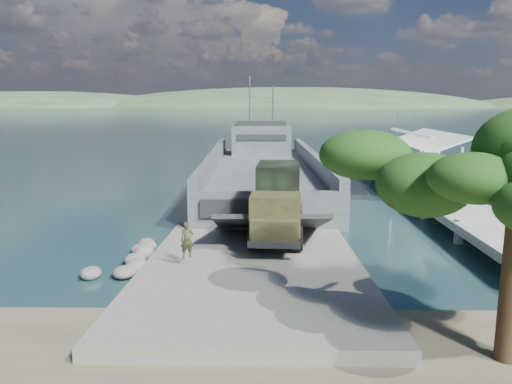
% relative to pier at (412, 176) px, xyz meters
% --- Properties ---
extents(ground, '(1400.00, 1400.00, 0.00)m').
position_rel_pier_xyz_m(ground, '(-13.00, -18.77, -1.60)').
color(ground, '#1C4443').
rests_on(ground, ground).
extents(boat_ramp, '(10.00, 18.00, 0.50)m').
position_rel_pier_xyz_m(boat_ramp, '(-13.00, -19.77, -1.35)').
color(boat_ramp, slate).
rests_on(boat_ramp, ground).
extents(shoreline_rocks, '(3.20, 5.60, 0.90)m').
position_rel_pier_xyz_m(shoreline_rocks, '(-19.20, -18.27, -1.60)').
color(shoreline_rocks, '#5B5B59').
rests_on(shoreline_rocks, ground).
extents(distant_headlands, '(1000.00, 240.00, 48.00)m').
position_rel_pier_xyz_m(distant_headlands, '(37.00, 541.23, -1.60)').
color(distant_headlands, '#30462C').
rests_on(distant_headlands, ground).
extents(pier, '(6.40, 44.00, 6.10)m').
position_rel_pier_xyz_m(pier, '(0.00, 0.00, 0.00)').
color(pier, '#9B9A92').
rests_on(pier, ground).
extents(landing_craft, '(10.53, 38.68, 11.42)m').
position_rel_pier_xyz_m(landing_craft, '(-12.57, 3.60, -0.67)').
color(landing_craft, '#424C4E').
rests_on(landing_craft, ground).
extents(military_truck, '(3.13, 8.39, 3.82)m').
position_rel_pier_xyz_m(military_truck, '(-11.75, -14.93, 0.80)').
color(military_truck, black).
rests_on(military_truck, boat_ramp).
extents(soldier, '(0.69, 0.56, 1.63)m').
position_rel_pier_xyz_m(soldier, '(-15.97, -20.27, -0.29)').
color(soldier, '#25321B').
rests_on(soldier, boat_ramp).
extents(sailboat_near, '(2.45, 5.18, 6.08)m').
position_rel_pier_xyz_m(sailboat_near, '(4.99, 13.59, -1.28)').
color(sailboat_near, white).
rests_on(sailboat_near, ground).
extents(sailboat_far, '(2.11, 5.73, 6.84)m').
position_rel_pier_xyz_m(sailboat_far, '(4.07, 20.24, -1.24)').
color(sailboat_far, white).
rests_on(sailboat_far, ground).
extents(overhang_tree, '(8.26, 7.61, 7.50)m').
position_rel_pier_xyz_m(overhang_tree, '(-5.94, -27.76, 4.41)').
color(overhang_tree, '#322214').
rests_on(overhang_tree, ground).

